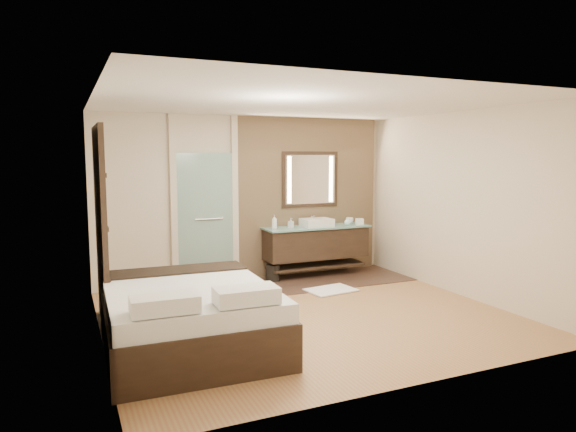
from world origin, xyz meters
name	(u,v)px	position (x,y,z in m)	size (l,w,h in m)	color
floor	(307,315)	(0.00, 0.00, 0.00)	(5.00, 5.00, 0.00)	#9D6342
tile_strip	(297,282)	(0.60, 1.60, 0.01)	(3.80, 1.30, 0.01)	#35261D
stone_wall	(309,196)	(1.10, 2.21, 1.35)	(2.60, 0.08, 2.70)	tan
vanity	(316,243)	(1.10, 1.92, 0.58)	(1.85, 0.55, 0.88)	black
mirror_unit	(310,179)	(1.10, 2.16, 1.65)	(1.06, 0.04, 0.96)	black
frosted_door	(205,213)	(-0.75, 2.20, 1.14)	(1.10, 0.12, 2.70)	#BDEFE6
shoji_partition	(101,227)	(-2.43, 0.60, 1.21)	(0.06, 1.20, 2.40)	black
bed	(189,316)	(-1.65, -0.51, 0.34)	(1.78, 2.20, 0.83)	black
bath_mat	(331,290)	(0.85, 0.92, 0.02)	(0.72, 0.50, 0.02)	white
waste_bin	(273,273)	(0.27, 1.85, 0.14)	(0.22, 0.22, 0.28)	black
tissue_box	(360,222)	(1.89, 1.81, 0.92)	(0.12, 0.12, 0.10)	white
soap_bottle_a	(274,222)	(0.32, 1.88, 0.98)	(0.09, 0.09, 0.23)	white
soap_bottle_b	(291,223)	(0.62, 1.91, 0.95)	(0.07, 0.07, 0.16)	#B2B2B2
soap_bottle_c	(347,221)	(1.65, 1.80, 0.93)	(0.11, 0.11, 0.14)	#C4F6F3
cup	(350,220)	(1.80, 2.00, 0.92)	(0.13, 0.13, 0.11)	white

